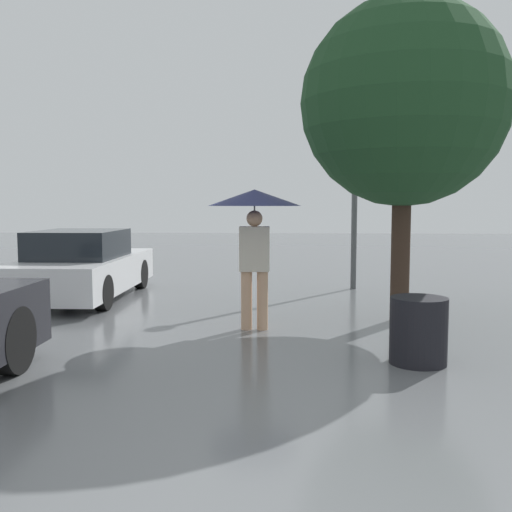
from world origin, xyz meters
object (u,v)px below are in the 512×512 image
(parked_car_farthest, at_px, (83,267))
(street_lamp, at_px, (355,154))
(trash_bin, at_px, (419,331))
(tree, at_px, (404,104))
(pedestrian, at_px, (254,213))

(parked_car_farthest, bearing_deg, street_lamp, 15.27)
(trash_bin, bearing_deg, parked_car_farthest, 141.34)
(parked_car_farthest, distance_m, tree, 6.09)
(parked_car_farthest, relative_size, tree, 0.86)
(tree, bearing_deg, street_lamp, 94.68)
(pedestrian, height_order, parked_car_farthest, pedestrian)
(pedestrian, xyz_separation_m, street_lamp, (1.80, 3.79, 1.09))
(parked_car_farthest, height_order, tree, tree)
(tree, height_order, street_lamp, tree)
(street_lamp, bearing_deg, trash_bin, -89.89)
(pedestrian, height_order, trash_bin, pedestrian)
(tree, xyz_separation_m, trash_bin, (-0.25, -2.19, -2.72))
(pedestrian, bearing_deg, parked_car_farthest, 142.71)
(parked_car_farthest, bearing_deg, trash_bin, -38.66)
(street_lamp, bearing_deg, pedestrian, -115.33)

